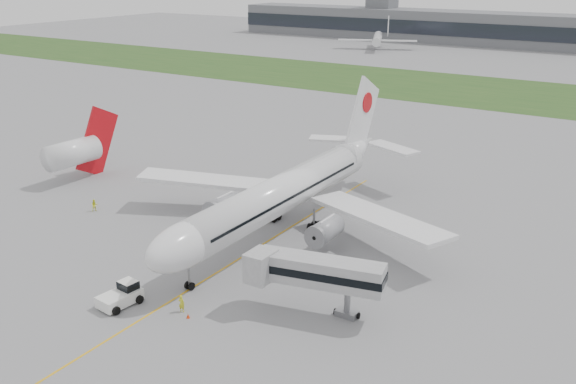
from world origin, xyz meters
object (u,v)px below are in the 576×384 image
Objects in this scene: jet_bridge at (312,271)px; neighbor_aircraft at (76,151)px; ground_crew_near at (182,303)px; airliner at (286,191)px; pushback_tug at (122,295)px.

neighbor_aircraft is (-55.10, 16.75, 0.10)m from jet_bridge.
jet_bridge reaches higher than ground_crew_near.
neighbor_aircraft is (-41.07, -0.29, -0.77)m from airliner.
airliner is 28.27× the size of ground_crew_near.
ground_crew_near is at bearing -84.07° from airliner.
jet_bridge reaches higher than pushback_tug.
airliner reaches higher than pushback_tug.
neighbor_aircraft reaches higher than jet_bridge.
airliner is at bearing -94.90° from ground_crew_near.
airliner reaches higher than jet_bridge.
jet_bridge is 0.91× the size of neighbor_aircraft.
pushback_tug is 6.80m from ground_crew_near.
airliner reaches higher than ground_crew_near.
airliner is 3.91× the size of jet_bridge.
airliner is at bearing 2.41° from neighbor_aircraft.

